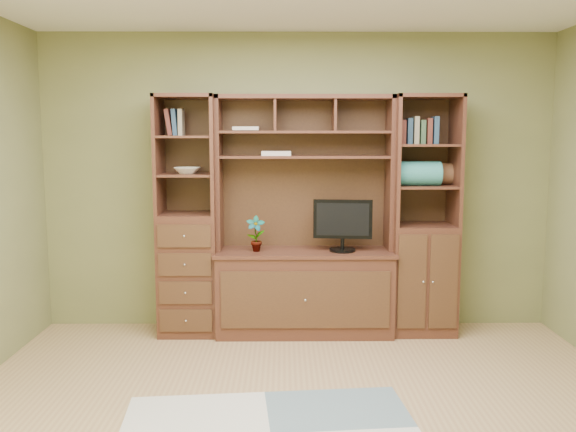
{
  "coord_description": "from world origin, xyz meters",
  "views": [
    {
      "loc": [
        -0.12,
        -3.41,
        1.71
      ],
      "look_at": [
        -0.09,
        1.2,
        1.1
      ],
      "focal_mm": 38.0,
      "sensor_mm": 36.0,
      "label": 1
    }
  ],
  "objects_px": {
    "left_tower": "(188,216)",
    "right_tower": "(423,216)",
    "center_hutch": "(305,217)",
    "monitor": "(343,216)"
  },
  "relations": [
    {
      "from": "left_tower",
      "to": "right_tower",
      "type": "height_order",
      "value": "same"
    },
    {
      "from": "center_hutch",
      "to": "monitor",
      "type": "bearing_deg",
      "value": -6.19
    },
    {
      "from": "center_hutch",
      "to": "monitor",
      "type": "relative_size",
      "value": 3.36
    },
    {
      "from": "center_hutch",
      "to": "monitor",
      "type": "distance_m",
      "value": 0.32
    },
    {
      "from": "left_tower",
      "to": "monitor",
      "type": "relative_size",
      "value": 3.36
    },
    {
      "from": "left_tower",
      "to": "right_tower",
      "type": "bearing_deg",
      "value": 0.0
    },
    {
      "from": "center_hutch",
      "to": "right_tower",
      "type": "bearing_deg",
      "value": 2.23
    },
    {
      "from": "monitor",
      "to": "center_hutch",
      "type": "bearing_deg",
      "value": -179.75
    },
    {
      "from": "center_hutch",
      "to": "left_tower",
      "type": "bearing_deg",
      "value": 177.71
    },
    {
      "from": "right_tower",
      "to": "monitor",
      "type": "height_order",
      "value": "right_tower"
    }
  ]
}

